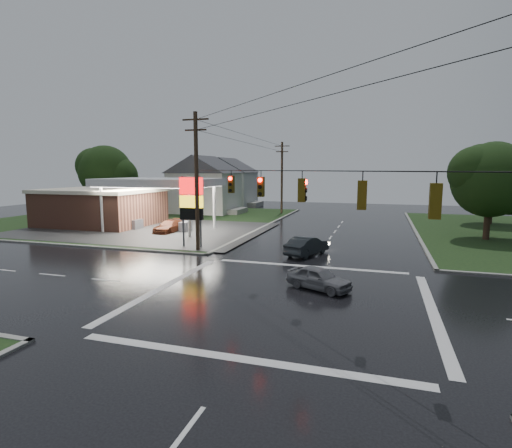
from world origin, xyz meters
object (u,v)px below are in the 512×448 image
(house_far, at_px, (228,181))
(utility_pole_n, at_px, (282,177))
(pylon_sign, at_px, (191,200))
(house_near, at_px, (205,184))
(car_pump, at_px, (170,226))
(car_north, at_px, (307,246))
(utility_pole_nw, at_px, (197,180))
(tree_nw_behind, at_px, (106,172))
(tree_ne_near, at_px, (492,180))
(car_crossing, at_px, (319,278))
(tree_ne_far, at_px, (495,173))
(gas_station, at_px, (109,204))

(house_far, bearing_deg, utility_pole_n, -38.77)
(pylon_sign, relative_size, house_near, 0.54)
(car_pump, bearing_deg, car_north, -19.42)
(utility_pole_nw, height_order, house_far, utility_pole_nw)
(tree_nw_behind, relative_size, car_north, 2.26)
(pylon_sign, height_order, tree_nw_behind, tree_nw_behind)
(tree_ne_near, bearing_deg, car_crossing, -122.46)
(utility_pole_n, xyz_separation_m, house_far, (-12.45, 10.00, -1.06))
(car_crossing, bearing_deg, house_near, 57.85)
(car_pump, bearing_deg, tree_ne_far, 30.02)
(car_north, relative_size, car_crossing, 1.19)
(tree_nw_behind, xyz_separation_m, car_north, (33.04, -19.38, -5.45))
(tree_nw_behind, bearing_deg, tree_ne_far, 4.49)
(utility_pole_n, height_order, house_far, utility_pole_n)
(utility_pole_nw, distance_m, car_pump, 11.57)
(house_near, distance_m, car_north, 32.62)
(gas_station, height_order, car_pump, gas_station)
(utility_pole_nw, xyz_separation_m, tree_ne_far, (26.65, 24.49, 0.46))
(pylon_sign, distance_m, car_north, 10.24)
(house_near, bearing_deg, car_north, -51.56)
(house_far, xyz_separation_m, car_pump, (5.50, -30.76, -3.76))
(house_far, bearing_deg, tree_ne_far, -19.71)
(utility_pole_n, distance_m, tree_ne_near, 28.55)
(house_near, relative_size, car_north, 2.50)
(house_near, relative_size, tree_ne_near, 1.23)
(car_north, relative_size, car_pump, 0.99)
(pylon_sign, height_order, utility_pole_nw, utility_pole_nw)
(tree_nw_behind, bearing_deg, tree_ne_near, -9.47)
(utility_pole_nw, xyz_separation_m, car_north, (8.70, 1.11, -4.99))
(house_near, height_order, tree_nw_behind, tree_nw_behind)
(car_crossing, xyz_separation_m, car_pump, (-17.86, 15.26, 0.02))
(utility_pole_n, relative_size, car_pump, 2.35)
(pylon_sign, height_order, house_near, house_near)
(gas_station, distance_m, car_crossing, 32.42)
(pylon_sign, relative_size, utility_pole_n, 0.57)
(pylon_sign, xyz_separation_m, utility_pole_n, (1.00, 27.50, 1.46))
(house_far, relative_size, tree_ne_near, 1.23)
(tree_ne_far, bearing_deg, car_crossing, -116.18)
(pylon_sign, height_order, tree_ne_far, tree_ne_far)
(utility_pole_nw, relative_size, utility_pole_n, 1.05)
(utility_pole_n, bearing_deg, car_north, -72.38)
(tree_ne_near, bearing_deg, gas_station, -176.70)
(car_north, bearing_deg, house_far, -40.47)
(pylon_sign, distance_m, utility_pole_nw, 2.22)
(tree_ne_far, relative_size, car_crossing, 2.65)
(gas_station, bearing_deg, car_pump, -14.95)
(utility_pole_n, bearing_deg, house_near, -170.09)
(tree_ne_near, bearing_deg, tree_ne_far, 75.93)
(tree_ne_near, bearing_deg, pylon_sign, -154.99)
(house_near, xyz_separation_m, car_north, (20.15, -25.39, -3.68))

